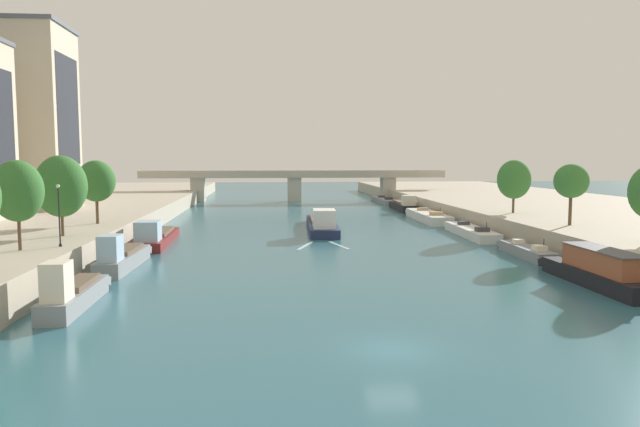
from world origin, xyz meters
name	(u,v)px	position (x,y,z in m)	size (l,w,h in m)	color
ground_plane	(392,350)	(0.00, 0.00, 0.00)	(400.00, 400.00, 0.00)	#2D6070
quay_left	(27,218)	(-38.32, 55.00, 1.25)	(36.00, 170.00, 2.49)	#B2A893
quay_right	(569,213)	(38.32, 55.00, 1.25)	(36.00, 170.00, 2.49)	#B2A893
barge_midriver	(322,223)	(1.05, 47.10, 0.93)	(4.38, 20.18, 3.21)	#1E284C
wake_behind_barge	(322,245)	(-0.15, 34.26, 0.01)	(5.59, 6.02, 0.03)	#A0CCD6
moored_boat_left_far	(73,293)	(-17.98, 9.55, 0.99)	(1.92, 10.01, 3.41)	gray
moored_boat_left_near	(122,257)	(-18.14, 22.79, 0.98)	(2.47, 11.61, 3.27)	gray
moored_boat_left_midway	(155,237)	(-17.96, 36.66, 0.87)	(3.40, 15.17, 2.98)	maroon
moored_boat_right_gap_after	(599,270)	(17.99, 12.65, 1.17)	(2.73, 12.93, 2.80)	black
moored_boat_right_second	(526,251)	(18.36, 25.45, 0.54)	(2.12, 10.22, 2.11)	gray
moored_boat_right_far	(471,231)	(18.29, 40.41, 0.55)	(3.11, 14.86, 2.14)	silver
moored_boat_right_end	(428,216)	(17.87, 57.62, 0.66)	(3.48, 16.33, 2.37)	silver
moored_boat_right_upstream	(404,205)	(18.38, 75.14, 0.90)	(3.17, 13.75, 2.92)	black
moored_boat_right_downstream	(384,200)	(18.39, 92.52, 0.51)	(2.98, 14.65, 2.06)	gray
tree_left_nearest	(17,191)	(-24.19, 17.47, 6.88)	(3.65, 3.65, 6.66)	brown
tree_left_distant	(61,186)	(-23.79, 25.49, 6.84)	(4.38, 4.38, 7.03)	brown
tree_left_midway	(96,181)	(-23.50, 35.14, 6.91)	(3.88, 3.88, 6.56)	brown
tree_right_far	(571,181)	(24.63, 29.31, 6.96)	(3.42, 3.42, 6.22)	brown
tree_right_midway	(514,179)	(24.50, 42.79, 6.65)	(4.10, 4.10, 6.57)	brown
lamppost_left_bank	(59,213)	(-21.85, 19.05, 5.12)	(0.28, 0.28, 4.79)	black
building_left_far_end	(7,117)	(-40.23, 54.93, 14.70)	(16.26, 11.09, 24.39)	beige
bridge_far	(294,182)	(0.00, 98.30, 4.26)	(64.65, 4.40, 6.61)	#ADA899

